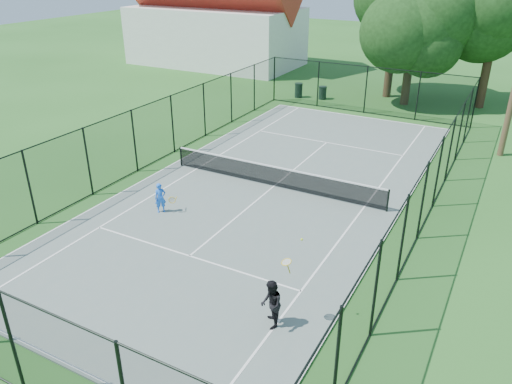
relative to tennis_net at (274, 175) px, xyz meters
The scene contains 12 objects.
ground 0.58m from the tennis_net, ahead, with size 120.00×120.00×0.00m, color #23571D.
tennis_court 0.55m from the tennis_net, ahead, with size 11.00×24.00×0.06m, color slate.
tennis_net is the anchor object (origin of this frame).
fence 0.92m from the tennis_net, ahead, with size 13.10×26.10×3.00m.
tree_near_left 18.38m from the tennis_net, 89.37° to the left, with size 6.59×6.59×8.59m.
tree_near_mid 16.91m from the tennis_net, 83.74° to the left, with size 5.62×5.62×7.35m.
tree_near_right 19.65m from the tennis_net, 70.37° to the left, with size 5.97×5.97×8.24m.
building 28.14m from the tennis_net, 127.69° to the left, with size 15.30×8.15×11.87m.
trash_bin_left 15.47m from the tennis_net, 110.05° to the left, with size 0.58×0.58×1.02m.
trash_bin_right 15.33m from the tennis_net, 103.65° to the left, with size 0.58×0.58×0.91m.
player_blue 5.14m from the tennis_net, 123.78° to the right, with size 0.84×0.52×1.21m.
player_black 9.13m from the tennis_net, 64.00° to the right, with size 0.97×1.15×2.58m.
Camera 1 is at (8.78, -17.90, 9.30)m, focal length 35.00 mm.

